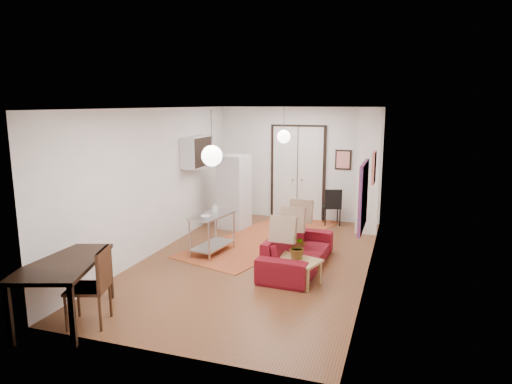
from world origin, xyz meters
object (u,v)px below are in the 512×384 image
(coffee_table, at_px, (292,261))
(dining_chair_far, at_px, (92,278))
(dining_table, at_px, (63,268))
(sofa, at_px, (298,250))
(fridge, at_px, (234,192))
(dining_chair_near, at_px, (92,278))
(black_side_chair, at_px, (332,203))
(kitchen_counter, at_px, (212,229))

(coffee_table, bearing_deg, dining_chair_far, -135.64)
(dining_chair_far, bearing_deg, dining_table, -91.88)
(sofa, xyz_separation_m, fridge, (-2.10, 2.23, 0.56))
(coffee_table, relative_size, dining_chair_far, 0.99)
(dining_table, height_order, dining_chair_near, dining_chair_near)
(dining_table, distance_m, black_side_chair, 6.94)
(sofa, bearing_deg, kitchen_counter, 84.37)
(coffee_table, relative_size, fridge, 0.60)
(dining_chair_near, height_order, dining_chair_far, same)
(dining_table, height_order, black_side_chair, black_side_chair)
(fridge, height_order, dining_table, fridge)
(dining_table, relative_size, black_side_chair, 1.91)
(coffee_table, relative_size, dining_table, 0.60)
(sofa, height_order, kitchen_counter, kitchen_counter)
(kitchen_counter, xyz_separation_m, black_side_chair, (1.93, 3.06, 0.04))
(sofa, xyz_separation_m, dining_chair_far, (-2.22, -2.95, 0.30))
(kitchen_counter, bearing_deg, dining_chair_near, -88.98)
(dining_table, relative_size, dining_chair_near, 1.65)
(sofa, bearing_deg, black_side_chair, 0.94)
(fridge, relative_size, dining_table, 1.01)
(coffee_table, relative_size, kitchen_counter, 0.95)
(kitchen_counter, distance_m, dining_chair_far, 3.24)
(coffee_table, distance_m, fridge, 3.69)
(kitchen_counter, height_order, dining_table, dining_table)
(kitchen_counter, height_order, dining_chair_near, dining_chair_near)
(dining_table, height_order, dining_chair_far, dining_chair_far)
(fridge, distance_m, dining_table, 5.31)
(dining_table, xyz_separation_m, black_side_chair, (2.70, 6.39, -0.23))
(sofa, relative_size, black_side_chair, 2.41)
(sofa, xyz_separation_m, dining_chair_near, (-2.22, -2.94, 0.30))
(fridge, bearing_deg, dining_table, -87.36)
(fridge, height_order, dining_chair_far, fridge)
(dining_chair_far, bearing_deg, dining_chair_near, 161.95)
(coffee_table, distance_m, black_side_chair, 4.05)
(fridge, xyz_separation_m, black_side_chair, (2.21, 1.10, -0.35))
(dining_table, xyz_separation_m, dining_chair_near, (0.38, 0.12, -0.15))
(dining_chair_far, height_order, black_side_chair, dining_chair_far)
(black_side_chair, bearing_deg, fridge, 8.54)
(coffee_table, xyz_separation_m, black_side_chair, (0.04, 4.05, 0.18))
(fridge, xyz_separation_m, dining_chair_near, (-0.12, -5.16, -0.26))
(sofa, bearing_deg, dining_chair_near, 145.77)
(kitchen_counter, relative_size, dining_chair_near, 1.04)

